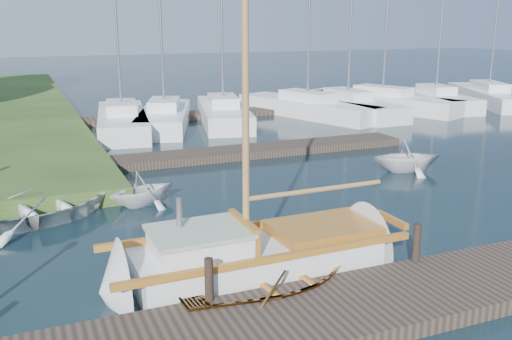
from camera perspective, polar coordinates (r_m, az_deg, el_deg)
name	(u,v)px	position (r m, az deg, el deg)	size (l,w,h in m)	color
ground	(256,212)	(15.87, 0.00, -4.20)	(160.00, 160.00, 0.00)	black
near_dock	(383,301)	(10.96, 12.54, -12.70)	(18.00, 2.20, 0.30)	#2E241D
far_dock	(239,152)	(22.36, -1.72, 1.77)	(14.00, 1.60, 0.30)	#2E241D
pontoon	(307,108)	(34.15, 5.12, 6.18)	(30.00, 1.60, 0.30)	#2E241D
mooring_post_1	(209,279)	(10.29, -4.72, -10.86)	(0.16, 0.16, 0.80)	black
mooring_post_2	(417,243)	(12.31, 15.77, -7.00)	(0.16, 0.16, 0.80)	black
sailboat	(263,258)	(12.00, 0.66, -8.83)	(7.18, 2.09, 9.83)	white
dinghy	(270,274)	(11.18, 1.44, -10.40)	(2.69, 3.77, 0.78)	#9C5917
tender_a	(37,205)	(16.14, -21.06, -3.28)	(2.97, 4.16, 0.86)	white
tender_b	(142,186)	(16.66, -11.30, -1.60)	(1.79, 2.07, 1.09)	white
tender_d	(407,154)	(20.68, 14.90, 1.58)	(2.07, 2.40, 1.26)	white
marina_boat_0	(122,119)	(28.31, -13.25, 4.96)	(3.41, 8.59, 9.99)	white
marina_boat_1	(165,116)	(28.92, -9.13, 5.37)	(4.57, 8.04, 10.49)	white
marina_boat_2	(223,111)	(29.96, -3.31, 5.87)	(4.10, 8.57, 12.59)	white
marina_boat_3	(307,106)	(32.03, 5.14, 6.39)	(5.06, 9.35, 12.07)	white
marina_boat_4	(348,104)	(33.07, 9.14, 6.50)	(2.51, 8.78, 10.28)	white
marina_boat_5	(382,100)	(35.19, 12.53, 6.82)	(5.66, 9.72, 10.47)	white
marina_boat_6	(435,99)	(36.66, 17.50, 6.82)	(3.27, 7.27, 10.85)	white
marina_boat_7	(489,95)	(39.79, 22.24, 6.97)	(5.64, 9.49, 12.62)	white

